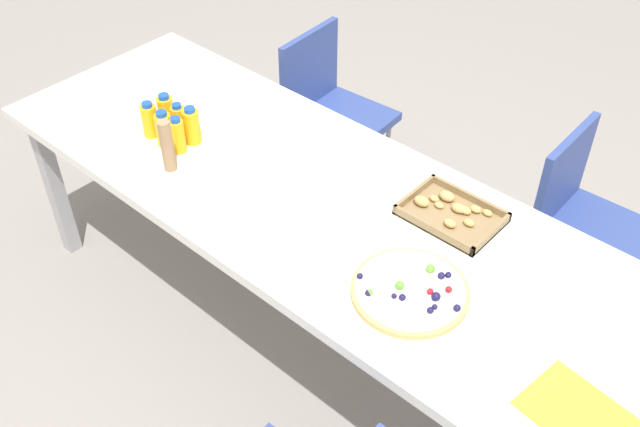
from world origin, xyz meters
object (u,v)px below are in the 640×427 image
Objects in this scene: juice_bottle_0 at (150,120)px; juice_bottle_3 at (166,112)px; party_table at (318,210)px; fruit_pizza at (411,291)px; juice_bottle_4 at (179,121)px; chair_far_right at (584,218)px; snack_tray at (451,213)px; juice_bottle_2 at (178,135)px; paper_folder at (578,414)px; chair_far_left at (330,106)px; napkin_stack at (213,104)px; juice_bottle_5 at (192,126)px; plate_stack at (305,183)px; cardboard_tube at (167,146)px; juice_bottle_1 at (164,129)px.

juice_bottle_3 is at bearing 87.81° from juice_bottle_0.
juice_bottle_0 is at bearing -168.35° from party_table.
fruit_pizza is at bearing -16.92° from party_table.
fruit_pizza is (1.12, -0.08, -0.05)m from juice_bottle_4.
chair_far_right reaches higher than snack_tray.
juice_bottle_2 reaches higher than juice_bottle_4.
snack_tray is 1.18× the size of paper_folder.
chair_far_left reaches higher than paper_folder.
juice_bottle_0 is at bearing -10.21° from chair_far_left.
napkin_stack is (0.02, 0.29, -0.06)m from juice_bottle_0.
chair_far_right is at bearing 67.76° from snack_tray.
juice_bottle_2 is at bearing -41.61° from juice_bottle_4.
juice_bottle_5 is (-0.55, -0.07, 0.13)m from party_table.
plate_stack is 1.11× the size of cardboard_tube.
napkin_stack is at bearing 167.50° from plate_stack.
juice_bottle_1 is 0.11m from juice_bottle_3.
snack_tray is at bearing 14.63° from juice_bottle_3.
juice_bottle_5 reaches higher than fruit_pizza.
fruit_pizza is 1.22m from napkin_stack.
fruit_pizza is (1.05, -0.08, -0.06)m from juice_bottle_5.
juice_bottle_1 reaches higher than party_table.
chair_far_right is at bearing 42.82° from cardboard_tube.
juice_bottle_2 is 0.11m from cardboard_tube.
juice_bottle_0 reaches higher than snack_tray.
juice_bottle_5 reaches higher than party_table.
chair_far_right is 1.54m from juice_bottle_2.
juice_bottle_0 and juice_bottle_1 have the same top height.
party_table is 0.70m from napkin_stack.
paper_folder is at bearing -1.88° from juice_bottle_1.
chair_far_right is at bearing 34.89° from juice_bottle_4.
party_table is at bearing -11.78° from napkin_stack.
juice_bottle_5 is 0.75× the size of cardboard_tube.
chair_far_right is 1.56m from juice_bottle_4.
juice_bottle_2 is (0.15, 0.00, 0.00)m from juice_bottle_0.
chair_far_right is 5.65× the size of juice_bottle_5.
paper_folder is at bearing 1.15° from cardboard_tube.
napkin_stack is at bearing 168.22° from party_table.
fruit_pizza is 1.58× the size of plate_stack.
juice_bottle_3 is 1.20m from fruit_pizza.
fruit_pizza is (1.19, -0.08, -0.05)m from juice_bottle_3.
juice_bottle_1 is 0.98× the size of juice_bottle_2.
fruit_pizza is (1.11, -0.00, -0.05)m from juice_bottle_1.
juice_bottle_2 is at bearing -165.62° from party_table.
snack_tray reaches higher than napkin_stack.
juice_bottle_4 is (0.07, -0.00, -0.00)m from juice_bottle_3.
napkin_stack reaches higher than paper_folder.
snack_tray is 0.50m from plate_stack.
cardboard_tube is (0.21, -0.09, 0.03)m from juice_bottle_0.
juice_bottle_4 is 0.67× the size of cardboard_tube.
juice_bottle_5 is (0.07, 0.00, 0.01)m from juice_bottle_4.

